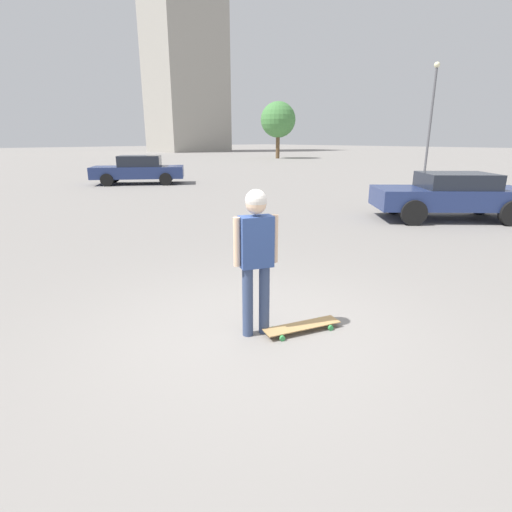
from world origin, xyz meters
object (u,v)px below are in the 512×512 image
person (256,248)px  skateboard (302,326)px  car_parked_near (452,195)px  car_parked_far (139,170)px

person → skateboard: (0.45, -0.34, -1.00)m
person → skateboard: person is taller
skateboard → car_parked_near: (8.43, 1.58, 0.64)m
person → skateboard: bearing=-12.8°
skateboard → car_parked_far: bearing=-91.7°
person → skateboard: size_ratio=1.74×
skateboard → car_parked_near: bearing=-149.3°
person → car_parked_near: 8.97m
skateboard → car_parked_far: car_parked_far is taller
skateboard → car_parked_far: 17.54m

